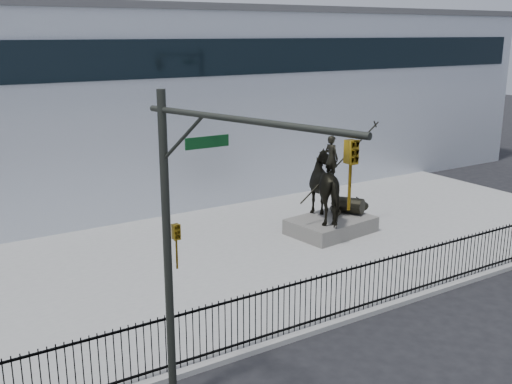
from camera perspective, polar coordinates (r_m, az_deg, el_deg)
ground at (r=17.80m, az=13.87°, el=-12.44°), size 120.00×120.00×0.00m
plaza at (r=22.68m, az=1.06°, el=-5.66°), size 30.00×12.00×0.15m
building at (r=33.05m, az=-11.56°, el=8.47°), size 44.00×14.00×9.00m
picket_fence at (r=18.21m, az=11.20°, el=-8.50°), size 22.10×0.10×1.50m
statue_plinth at (r=24.57m, az=7.15°, el=-3.18°), size 3.55×2.65×0.62m
equestrian_statue at (r=24.17m, az=7.38°, el=0.46°), size 4.21×2.86×3.58m
traffic_signal_left at (r=11.94m, az=-5.78°, el=-4.85°), size 1.52×4.84×7.00m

